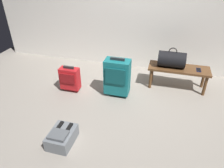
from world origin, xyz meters
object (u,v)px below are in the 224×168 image
(bench, at_px, (178,71))
(duffel_bag_black, at_px, (172,59))
(suitcase_upright_teal, at_px, (117,77))
(backpack_grey, at_px, (62,137))
(cell_phone, at_px, (199,70))
(suitcase_small_red, at_px, (70,78))

(bench, distance_m, duffel_bag_black, 0.24)
(suitcase_upright_teal, bearing_deg, backpack_grey, -107.92)
(cell_phone, height_order, backpack_grey, cell_phone)
(bench, relative_size, suitcase_upright_teal, 1.51)
(duffel_bag_black, relative_size, suitcase_upright_teal, 0.66)
(bench, bearing_deg, backpack_grey, -128.17)
(cell_phone, bearing_deg, bench, 177.13)
(suitcase_small_red, distance_m, backpack_grey, 1.19)
(duffel_bag_black, bearing_deg, backpack_grey, -125.11)
(suitcase_small_red, bearing_deg, cell_phone, 15.52)
(duffel_bag_black, height_order, backpack_grey, duffel_bag_black)
(bench, distance_m, backpack_grey, 2.17)
(suitcase_small_red, bearing_deg, bench, 18.56)
(duffel_bag_black, distance_m, backpack_grey, 2.12)
(bench, height_order, cell_phone, cell_phone)
(backpack_grey, bearing_deg, bench, 51.83)
(cell_phone, bearing_deg, suitcase_small_red, -164.48)
(suitcase_small_red, bearing_deg, backpack_grey, -70.14)
(cell_phone, bearing_deg, suitcase_upright_teal, -159.12)
(bench, relative_size, duffel_bag_black, 2.27)
(cell_phone, xyz_separation_m, suitcase_upright_teal, (-1.25, -0.48, -0.05))
(duffel_bag_black, relative_size, suitcase_small_red, 0.96)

